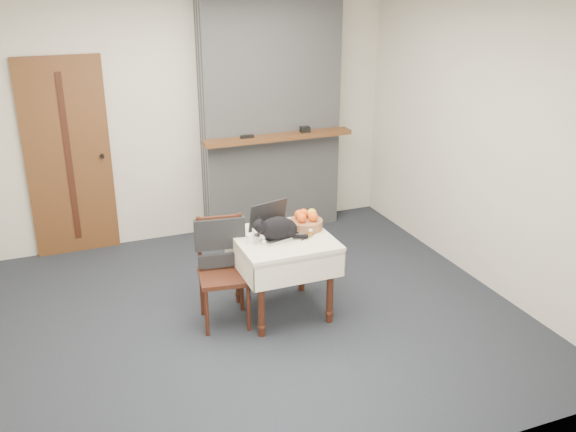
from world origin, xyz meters
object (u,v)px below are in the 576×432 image
at_px(cream_jar, 250,239).
at_px(chair, 222,255).
at_px(side_table, 283,249).
at_px(laptop, 274,227).
at_px(fruit_basket, 306,221).
at_px(cat, 278,229).
at_px(pill_bottle, 311,233).
at_px(door, 68,158).

relative_size(cream_jar, chair, 0.08).
relative_size(side_table, laptop, 1.82).
relative_size(laptop, fruit_basket, 1.53).
distance_m(laptop, cat, 0.12).
xyz_separation_m(side_table, chair, (-0.50, 0.10, -0.01)).
relative_size(side_table, pill_bottle, 11.70).
bearing_deg(pill_bottle, door, 129.80).
bearing_deg(cat, fruit_basket, 20.16).
xyz_separation_m(cat, chair, (-0.44, 0.13, -0.22)).
bearing_deg(chair, cream_jar, -20.82).
xyz_separation_m(cream_jar, fruit_basket, (0.54, 0.11, 0.03)).
distance_m(cat, chair, 0.51).
height_order(side_table, pill_bottle, pill_bottle).
bearing_deg(side_table, door, 127.32).
bearing_deg(door, fruit_basket, -46.93).
bearing_deg(door, cream_jar, -58.49).
xyz_separation_m(door, cat, (1.46, -2.02, -0.20)).
xyz_separation_m(laptop, chair, (-0.45, 0.02, -0.19)).
xyz_separation_m(side_table, fruit_basket, (0.25, 0.10, 0.18)).
height_order(laptop, pill_bottle, laptop).
height_order(cat, cream_jar, cat).
distance_m(cat, cream_jar, 0.24).
relative_size(door, pill_bottle, 29.99).
relative_size(cream_jar, pill_bottle, 1.12).
relative_size(door, laptop, 4.68).
bearing_deg(cat, laptop, 81.73).
xyz_separation_m(door, cream_jar, (1.23, -2.00, -0.26)).
distance_m(door, cream_jar, 2.36).
bearing_deg(cream_jar, pill_bottle, -8.07).
height_order(door, chair, door).
height_order(side_table, fruit_basket, fruit_basket).
height_order(door, fruit_basket, door).
relative_size(door, cat, 4.34).
xyz_separation_m(pill_bottle, fruit_basket, (0.04, 0.18, 0.03)).
relative_size(cat, chair, 0.51).
bearing_deg(side_table, laptop, 119.14).
relative_size(side_table, cream_jar, 10.42).
xyz_separation_m(cat, fruit_basket, (0.30, 0.13, -0.03)).
distance_m(pill_bottle, fruit_basket, 0.19).
height_order(pill_bottle, fruit_basket, fruit_basket).
distance_m(fruit_basket, chair, 0.77).
bearing_deg(cream_jar, side_table, 3.28).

